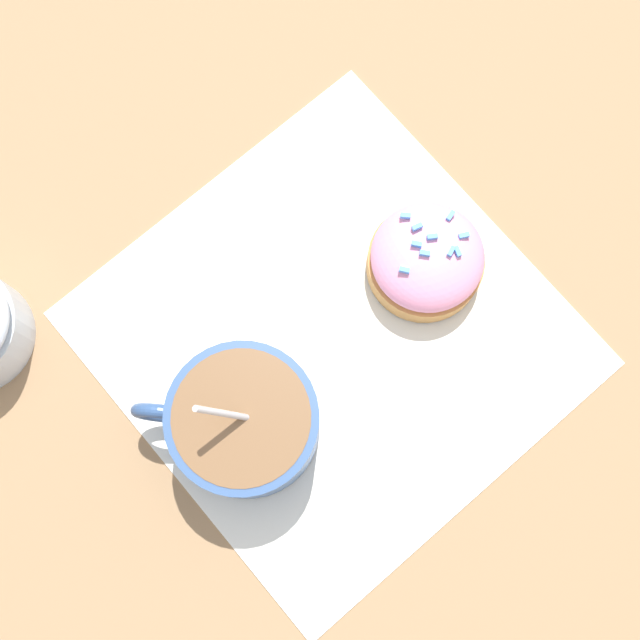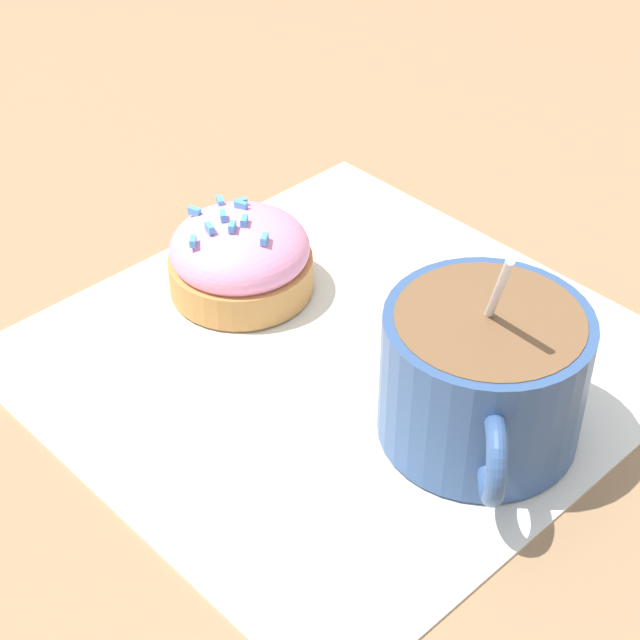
{
  "view_description": "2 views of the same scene",
  "coord_description": "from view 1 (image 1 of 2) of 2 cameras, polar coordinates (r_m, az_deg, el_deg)",
  "views": [
    {
      "loc": [
        -0.08,
        -0.09,
        0.61
      ],
      "look_at": [
        -0.0,
        0.01,
        0.04
      ],
      "focal_mm": 50.0,
      "sensor_mm": 36.0,
      "label": 1
    },
    {
      "loc": [
        -0.31,
        0.29,
        0.37
      ],
      "look_at": [
        -0.0,
        0.02,
        0.04
      ],
      "focal_mm": 60.0,
      "sensor_mm": 36.0,
      "label": 2
    }
  ],
  "objects": [
    {
      "name": "ground_plane",
      "position": [
        0.62,
        0.8,
        -1.19
      ],
      "size": [
        3.0,
        3.0,
        0.0
      ],
      "primitive_type": "plane",
      "color": "#93704C"
    },
    {
      "name": "coffee_cup",
      "position": [
        0.58,
        -4.94,
        -6.52
      ],
      "size": [
        0.1,
        0.1,
        0.12
      ],
      "color": "#335184",
      "rests_on": "paper_napkin"
    },
    {
      "name": "frosted_pastry",
      "position": [
        0.62,
        6.63,
        4.11
      ],
      "size": [
        0.08,
        0.08,
        0.05
      ],
      "color": "#C18442",
      "rests_on": "paper_napkin"
    },
    {
      "name": "paper_napkin",
      "position": [
        0.62,
        0.81,
        -1.17
      ],
      "size": [
        0.3,
        0.3,
        0.0
      ],
      "color": "white",
      "rests_on": "ground_plane"
    }
  ]
}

